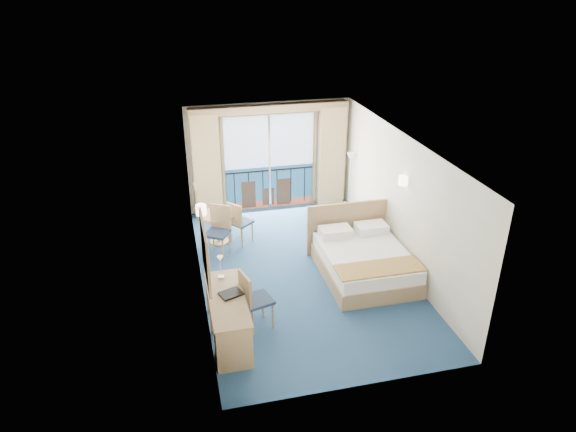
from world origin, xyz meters
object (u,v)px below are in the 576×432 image
(nightstand, at_px, (370,232))
(desk_chair, at_px, (252,297))
(floor_lamp, at_px, (350,167))
(bed, at_px, (364,260))
(table_chair_b, at_px, (219,227))
(desk, at_px, (232,333))
(armchair, at_px, (350,221))
(table_chair_a, at_px, (238,220))
(round_table, at_px, (218,221))

(nightstand, distance_m, desk_chair, 3.88)
(floor_lamp, bearing_deg, bed, -103.72)
(desk_chair, distance_m, table_chair_b, 2.69)
(bed, height_order, desk, bed)
(floor_lamp, relative_size, desk_chair, 1.40)
(nightstand, bearing_deg, table_chair_b, 174.84)
(table_chair_b, bearing_deg, bed, 0.01)
(desk, distance_m, table_chair_b, 3.33)
(armchair, distance_m, desk, 4.76)
(desk, height_order, table_chair_a, table_chair_a)
(bed, relative_size, table_chair_a, 2.19)
(armchair, distance_m, desk_chair, 4.00)
(desk_chair, bearing_deg, bed, -79.42)
(nightstand, height_order, desk, desk)
(floor_lamp, height_order, desk_chair, floor_lamp)
(desk_chair, relative_size, table_chair_b, 1.00)
(nightstand, xyz_separation_m, table_chair_b, (-3.30, 0.30, 0.34))
(bed, bearing_deg, round_table, 143.02)
(desk_chair, height_order, table_chair_a, desk_chair)
(nightstand, distance_m, table_chair_b, 3.33)
(bed, relative_size, desk_chair, 1.99)
(bed, height_order, table_chair_a, bed)
(table_chair_b, bearing_deg, desk, -63.60)
(bed, relative_size, table_chair_b, 1.99)
(desk_chair, xyz_separation_m, table_chair_a, (0.21, 3.03, -0.05))
(round_table, bearing_deg, table_chair_b, -93.52)
(armchair, relative_size, table_chair_b, 0.64)
(desk, relative_size, table_chair_b, 1.57)
(bed, distance_m, armchair, 1.76)
(desk, bearing_deg, table_chair_b, 86.88)
(bed, distance_m, nightstand, 1.37)
(armchair, relative_size, desk_chair, 0.65)
(floor_lamp, bearing_deg, nightstand, -93.35)
(round_table, distance_m, table_chair_a, 0.45)
(bed, bearing_deg, table_chair_b, 150.49)
(bed, xyz_separation_m, table_chair_b, (-2.68, 1.52, 0.29))
(armchair, xyz_separation_m, desk, (-3.19, -3.53, 0.12))
(bed, relative_size, nightstand, 4.04)
(desk, bearing_deg, nightstand, 40.98)
(armchair, bearing_deg, table_chair_a, -48.65)
(table_chair_a, relative_size, table_chair_b, 0.91)
(bed, height_order, nightstand, bed)
(table_chair_a, distance_m, table_chair_b, 0.59)
(floor_lamp, bearing_deg, table_chair_b, -157.05)
(table_chair_a, bearing_deg, table_chair_b, 88.06)
(round_table, bearing_deg, floor_lamp, 15.90)
(nightstand, height_order, table_chair_a, table_chair_a)
(armchair, height_order, round_table, round_table)
(bed, bearing_deg, desk_chair, -154.37)
(desk_chair, distance_m, round_table, 3.17)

